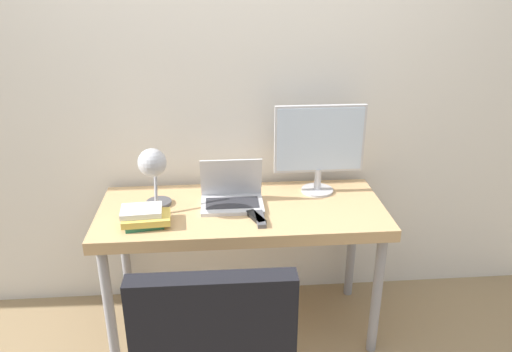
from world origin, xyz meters
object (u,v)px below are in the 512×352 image
Objects in this scene: monitor at (319,144)px; book_stack at (144,217)px; laptop at (232,195)px; desk_lamp at (153,167)px.

book_stack is (-0.88, -0.31, -0.23)m from monitor.
desk_lamp is at bearing -168.24° from laptop.
laptop is 1.31× the size of book_stack.
book_stack is at bearing -160.78° from monitor.
monitor reaches higher than book_stack.
book_stack is at bearing -155.94° from laptop.
laptop is 0.66× the size of monitor.
monitor is 0.95m from book_stack.
book_stack is at bearing -112.28° from desk_lamp.
laptop is at bearing -165.40° from monitor.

